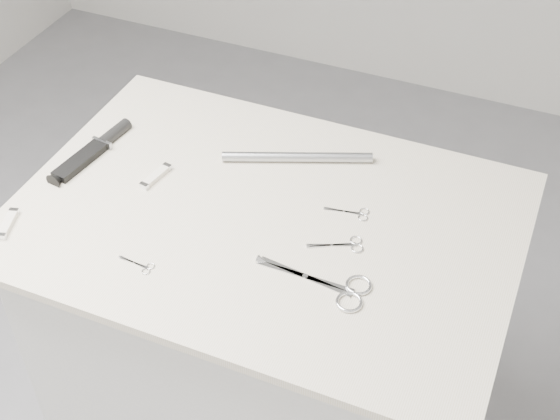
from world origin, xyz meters
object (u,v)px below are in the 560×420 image
at_px(plinth, 267,360).
at_px(pocket_knife_b, 156,176).
at_px(embroidery_scissors_a, 345,245).
at_px(tiny_scissors, 140,265).
at_px(large_shears, 336,287).
at_px(embroidery_scissors_b, 353,213).
at_px(metal_rail, 297,157).
at_px(sheathed_knife, 96,148).
at_px(pocket_knife_a, 8,224).

height_order(plinth, pocket_knife_b, pocket_knife_b).
relative_size(plinth, embroidery_scissors_a, 8.54).
relative_size(embroidery_scissors_a, tiny_scissors, 1.44).
bearing_deg(embroidery_scissors_a, large_shears, -104.14).
relative_size(plinth, embroidery_scissors_b, 9.87).
distance_m(plinth, metal_rail, 0.52).
bearing_deg(sheathed_knife, plinth, -88.59).
height_order(large_shears, sheathed_knife, sheathed_knife).
height_order(embroidery_scissors_b, tiny_scissors, same).
relative_size(embroidery_scissors_a, metal_rail, 0.33).
bearing_deg(large_shears, sheathed_knife, 167.57).
distance_m(tiny_scissors, pocket_knife_a, 0.29).
relative_size(embroidery_scissors_b, sheathed_knife, 0.40).
height_order(embroidery_scissors_b, metal_rail, metal_rail).
distance_m(plinth, sheathed_knife, 0.64).
xyz_separation_m(embroidery_scissors_b, pocket_knife_b, (-0.42, -0.06, 0.00)).
distance_m(embroidery_scissors_b, pocket_knife_b, 0.42).
bearing_deg(embroidery_scissors_b, large_shears, -89.48).
xyz_separation_m(tiny_scissors, metal_rail, (0.15, 0.40, 0.01)).
height_order(embroidery_scissors_a, pocket_knife_a, pocket_knife_a).
bearing_deg(sheathed_knife, metal_rail, -63.80).
distance_m(embroidery_scissors_b, metal_rail, 0.20).
bearing_deg(tiny_scissors, plinth, 58.82).
height_order(embroidery_scissors_a, pocket_knife_b, pocket_knife_b).
xyz_separation_m(embroidery_scissors_a, sheathed_knife, (-0.60, 0.07, 0.01)).
distance_m(embroidery_scissors_a, tiny_scissors, 0.39).
xyz_separation_m(plinth, embroidery_scissors_a, (0.18, -0.02, 0.47)).
xyz_separation_m(pocket_knife_b, metal_rail, (0.25, 0.17, 0.01)).
bearing_deg(embroidery_scissors_a, tiny_scissors, -174.46).
relative_size(embroidery_scissors_a, sheathed_knife, 0.46).
relative_size(tiny_scissors, pocket_knife_a, 0.89).
distance_m(large_shears, pocket_knife_a, 0.66).
bearing_deg(metal_rail, embroidery_scissors_a, -48.56).
distance_m(tiny_scissors, pocket_knife_b, 0.25).
bearing_deg(plinth, tiny_scissors, -126.03).
height_order(pocket_knife_a, pocket_knife_b, pocket_knife_b).
bearing_deg(metal_rail, pocket_knife_b, -146.18).
distance_m(embroidery_scissors_a, pocket_knife_b, 0.43).
bearing_deg(pocket_knife_a, tiny_scissors, -106.21).
height_order(embroidery_scissors_b, pocket_knife_b, pocket_knife_b).
xyz_separation_m(embroidery_scissors_b, pocket_knife_a, (-0.61, -0.30, 0.00)).
bearing_deg(metal_rail, sheathed_knife, -161.88).
height_order(plinth, tiny_scissors, tiny_scissors).
distance_m(large_shears, metal_rail, 0.37).
bearing_deg(embroidery_scissors_a, pocket_knife_a, 172.71).
height_order(large_shears, embroidery_scissors_b, large_shears).
bearing_deg(embroidery_scissors_a, embroidery_scissors_b, 73.49).
relative_size(embroidery_scissors_b, tiny_scissors, 1.24).
xyz_separation_m(sheathed_knife, pocket_knife_b, (0.17, -0.03, -0.00)).
distance_m(large_shears, embroidery_scissors_b, 0.21).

